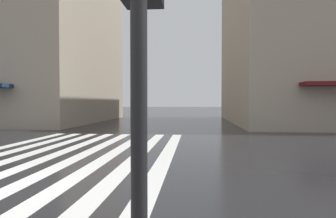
% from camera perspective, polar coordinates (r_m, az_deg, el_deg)
% --- Properties ---
extents(zebra_crossing, '(13.00, 7.50, 0.01)m').
position_cam_1_polar(zebra_crossing, '(10.93, -19.20, -8.66)').
color(zebra_crossing, silver).
rests_on(zebra_crossing, ground_plane).
extents(traffic_signal_post, '(0.44, 0.30, 3.34)m').
position_cam_1_polar(traffic_signal_post, '(2.22, -5.30, 18.79)').
color(traffic_signal_post, '#232326').
rests_on(traffic_signal_post, sidewalk_pavement).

